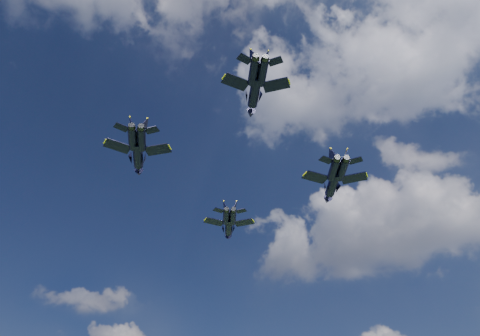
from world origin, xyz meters
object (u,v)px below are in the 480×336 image
jet_left (138,156)px  jet_slot (254,94)px  jet_lead (229,227)px  jet_right (332,185)px

jet_left → jet_slot: bearing=-47.7°
jet_lead → jet_right: jet_right is taller
jet_lead → jet_right: size_ratio=0.87×
jet_slot → jet_right: bearing=50.7°
jet_right → jet_slot: 29.39m
jet_left → jet_right: (30.19, 24.40, -2.53)m
jet_lead → jet_slot: 40.57m
jet_right → jet_lead: bearing=141.2°
jet_lead → jet_left: 28.13m
jet_right → jet_slot: bearing=-125.6°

